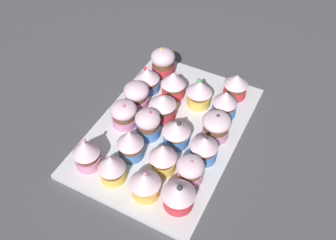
{
  "coord_description": "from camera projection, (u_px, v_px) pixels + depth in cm",
  "views": [
    {
      "loc": [
        -50.32,
        -25.98,
        66.91
      ],
      "look_at": [
        0.0,
        0.0,
        4.2
      ],
      "focal_mm": 39.63,
      "sensor_mm": 36.0,
      "label": 1
    }
  ],
  "objects": [
    {
      "name": "cupcake_16",
      "position": [
        124.0,
        114.0,
        0.85
      ],
      "size": [
        6.15,
        6.15,
        6.72
      ],
      "color": "pink",
      "rests_on": "baking_tray"
    },
    {
      "name": "cupcake_13",
      "position": [
        163.0,
        106.0,
        0.86
      ],
      "size": [
        6.45,
        6.45,
        7.7
      ],
      "color": "#D1333D",
      "rests_on": "baking_tray"
    },
    {
      "name": "ground_plane",
      "position": [
        168.0,
        136.0,
        0.89
      ],
      "size": [
        180.0,
        180.0,
        3.0
      ],
      "primitive_type": "cube",
      "color": "#4C4C51"
    },
    {
      "name": "cupcake_11",
      "position": [
        130.0,
        143.0,
        0.79
      ],
      "size": [
        5.86,
        5.86,
        7.68
      ],
      "color": "#477AC6",
      "rests_on": "baking_tray"
    },
    {
      "name": "cupcake_15",
      "position": [
        86.0,
        153.0,
        0.77
      ],
      "size": [
        5.87,
        5.87,
        8.12
      ],
      "color": "pink",
      "rests_on": "baking_tray"
    },
    {
      "name": "cupcake_3",
      "position": [
        216.0,
        126.0,
        0.83
      ],
      "size": [
        6.51,
        6.51,
        6.79
      ],
      "color": "pink",
      "rests_on": "baking_tray"
    },
    {
      "name": "cupcake_4",
      "position": [
        225.0,
        103.0,
        0.87
      ],
      "size": [
        5.86,
        5.86,
        7.19
      ],
      "color": "#477AC6",
      "rests_on": "baking_tray"
    },
    {
      "name": "cupcake_8",
      "position": [
        176.0,
        132.0,
        0.81
      ],
      "size": [
        6.34,
        6.34,
        7.12
      ],
      "color": "#477AC6",
      "rests_on": "baking_tray"
    },
    {
      "name": "cupcake_9",
      "position": [
        199.0,
        92.0,
        0.89
      ],
      "size": [
        6.35,
        6.35,
        7.89
      ],
      "color": "#EFC651",
      "rests_on": "baking_tray"
    },
    {
      "name": "cupcake_14",
      "position": [
        173.0,
        83.0,
        0.92
      ],
      "size": [
        6.22,
        6.22,
        7.37
      ],
      "color": "#D1333D",
      "rests_on": "baking_tray"
    },
    {
      "name": "cupcake_19",
      "position": [
        163.0,
        62.0,
        0.97
      ],
      "size": [
        6.35,
        6.35,
        7.81
      ],
      "color": "#D1333D",
      "rests_on": "baking_tray"
    },
    {
      "name": "cupcake_1",
      "position": [
        190.0,
        170.0,
        0.75
      ],
      "size": [
        5.76,
        5.76,
        6.39
      ],
      "color": "pink",
      "rests_on": "baking_tray"
    },
    {
      "name": "cupcake_6",
      "position": [
        145.0,
        183.0,
        0.72
      ],
      "size": [
        6.34,
        6.34,
        7.12
      ],
      "color": "#EFC651",
      "rests_on": "baking_tray"
    },
    {
      "name": "cupcake_18",
      "position": [
        148.0,
        79.0,
        0.93
      ],
      "size": [
        6.1,
        6.1,
        7.03
      ],
      "color": "#477AC6",
      "rests_on": "baking_tray"
    },
    {
      "name": "cupcake_7",
      "position": [
        163.0,
        157.0,
        0.76
      ],
      "size": [
        5.93,
        5.93,
        7.81
      ],
      "color": "#EFC651",
      "rests_on": "baking_tray"
    },
    {
      "name": "cupcake_0",
      "position": [
        179.0,
        194.0,
        0.71
      ],
      "size": [
        6.74,
        6.74,
        7.27
      ],
      "color": "#D1333D",
      "rests_on": "baking_tray"
    },
    {
      "name": "cupcake_5",
      "position": [
        236.0,
        85.0,
        0.92
      ],
      "size": [
        6.13,
        6.13,
        6.65
      ],
      "color": "#D1333D",
      "rests_on": "baking_tray"
    },
    {
      "name": "cupcake_10",
      "position": [
        112.0,
        167.0,
        0.75
      ],
      "size": [
        5.74,
        5.74,
        7.26
      ],
      "color": "#EFC651",
      "rests_on": "baking_tray"
    },
    {
      "name": "baking_tray",
      "position": [
        168.0,
        130.0,
        0.87
      ],
      "size": [
        45.88,
        32.02,
        1.2
      ],
      "color": "silver",
      "rests_on": "ground_plane"
    },
    {
      "name": "cupcake_12",
      "position": [
        148.0,
        124.0,
        0.83
      ],
      "size": [
        5.72,
        5.72,
        7.42
      ],
      "color": "#477AC6",
      "rests_on": "baking_tray"
    },
    {
      "name": "cupcake_17",
      "position": [
        136.0,
        95.0,
        0.89
      ],
      "size": [
        6.2,
        6.2,
        6.71
      ],
      "color": "pink",
      "rests_on": "baking_tray"
    },
    {
      "name": "cupcake_2",
      "position": [
        204.0,
        148.0,
        0.79
      ],
      "size": [
        6.05,
        6.05,
        7.17
      ],
      "color": "#477AC6",
      "rests_on": "baking_tray"
    }
  ]
}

